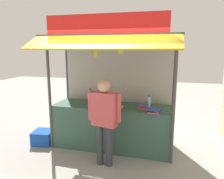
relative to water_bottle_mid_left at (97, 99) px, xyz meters
The scene contains 14 objects.
ground_plane 1.13m from the water_bottle_mid_left, ahead, with size 20.00×20.00×0.00m, color gray.
stall_counter 0.69m from the water_bottle_mid_left, ahead, with size 2.54×0.75×0.95m, color #385B4C.
stall_structure 0.71m from the water_bottle_mid_left, 16.12° to the left, with size 2.74×1.59×2.77m.
water_bottle_mid_left is the anchor object (origin of this frame).
water_bottle_front_right 0.41m from the water_bottle_mid_left, 133.89° to the left, with size 0.08×0.08×0.29m.
water_bottle_back_right 1.12m from the water_bottle_mid_left, ahead, with size 0.07×0.07×0.25m.
water_bottle_rear_center 0.43m from the water_bottle_mid_left, 11.70° to the left, with size 0.06×0.06×0.22m.
magazine_stack_mid_right 1.02m from the water_bottle_mid_left, ahead, with size 0.20×0.25×0.08m.
magazine_stack_left 1.29m from the water_bottle_mid_left, 14.82° to the right, with size 0.26×0.26×0.07m.
magazine_stack_back_left 0.58m from the water_bottle_mid_left, 25.59° to the right, with size 0.22×0.26×0.05m.
banana_bunch_inner_right 1.32m from the water_bottle_mid_left, 38.16° to the right, with size 0.10×0.10×0.24m.
banana_bunch_inner_left 1.12m from the water_bottle_mid_left, 72.84° to the right, with size 0.09×0.09×0.29m.
vendor_person 0.88m from the water_bottle_mid_left, 62.75° to the right, with size 0.62×0.29×1.62m.
plastic_crate 1.56m from the water_bottle_mid_left, 168.21° to the right, with size 0.43×0.43×0.30m, color #194CB2.
Camera 1 is at (1.16, -4.33, 2.16)m, focal length 34.48 mm.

